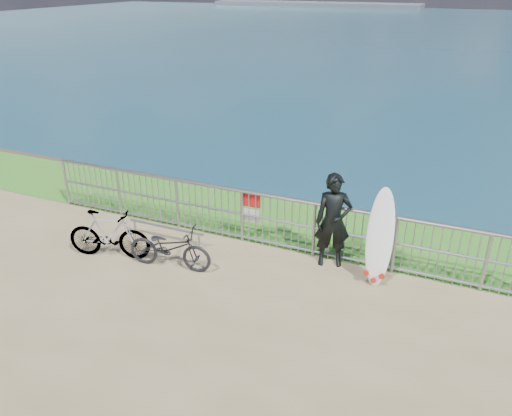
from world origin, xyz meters
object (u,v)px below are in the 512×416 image
at_px(bicycle_near, 170,247).
at_px(bicycle_far, 109,234).
at_px(surfer, 333,221).
at_px(surfboard, 379,241).

relative_size(bicycle_near, bicycle_far, 0.99).
xyz_separation_m(surfer, bicycle_far, (-3.94, -1.42, -0.41)).
relative_size(surfer, bicycle_near, 1.12).
distance_m(surfboard, bicycle_near, 3.74).
height_order(surfboard, bicycle_far, surfboard).
relative_size(surfer, surfboard, 1.02).
height_order(surfer, surfboard, surfer).
bearing_deg(bicycle_near, surfboard, -81.46).
bearing_deg(surfer, bicycle_near, -172.86).
bearing_deg(bicycle_near, surfer, -71.65).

